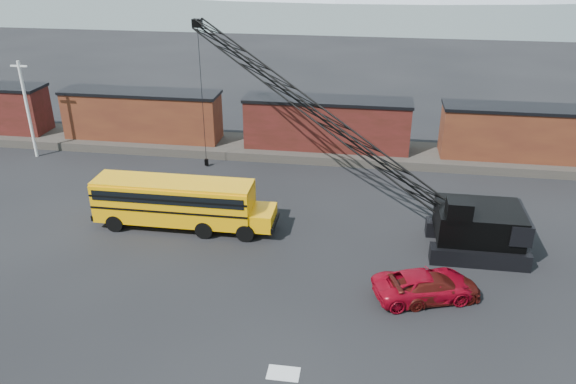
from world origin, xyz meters
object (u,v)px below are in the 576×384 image
(school_bus, at_px, (179,202))
(red_pickup, at_px, (424,285))
(maroon_suv, at_px, (436,288))
(crawler_crane, at_px, (310,108))

(school_bus, xyz_separation_m, red_pickup, (14.85, -5.42, -1.06))
(maroon_suv, bearing_deg, red_pickup, 62.73)
(red_pickup, relative_size, maroon_suv, 1.12)
(school_bus, height_order, maroon_suv, school_bus)
(school_bus, relative_size, red_pickup, 2.21)
(red_pickup, bearing_deg, maroon_suv, -116.51)
(school_bus, height_order, crawler_crane, crawler_crane)
(red_pickup, height_order, maroon_suv, red_pickup)
(school_bus, distance_m, maroon_suv, 16.40)
(school_bus, bearing_deg, crawler_crane, 33.00)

